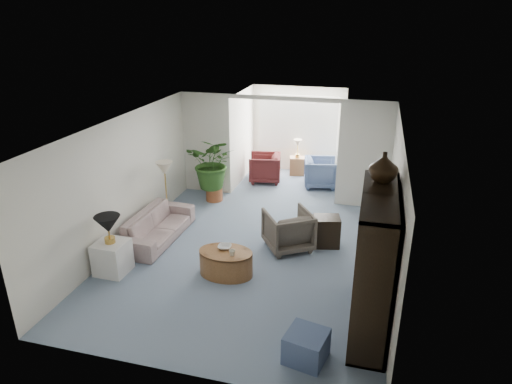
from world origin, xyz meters
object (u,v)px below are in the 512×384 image
(floor_lamp, at_px, (164,168))
(coffee_table, at_px, (226,263))
(table_lamp, at_px, (108,224))
(plant_pot, at_px, (214,194))
(cabinet_urn, at_px, (384,167))
(sunroom_chair_blue, at_px, (321,173))
(end_table, at_px, (112,257))
(sunroom_table, at_px, (297,166))
(coffee_cup, at_px, (232,253))
(coffee_bowl, at_px, (225,247))
(wingback_chair, at_px, (288,230))
(side_table_dark, at_px, (326,231))
(entertainment_cabinet, at_px, (374,263))
(ottoman, at_px, (306,346))
(framed_picture, at_px, (395,188))
(sunroom_chair_maroon, at_px, (265,168))
(sofa, at_px, (158,226))

(floor_lamp, height_order, coffee_table, floor_lamp)
(table_lamp, distance_m, plant_pot, 3.68)
(cabinet_urn, relative_size, sunroom_chair_blue, 0.51)
(end_table, relative_size, table_lamp, 1.33)
(plant_pot, distance_m, sunroom_table, 2.86)
(floor_lamp, xyz_separation_m, coffee_cup, (2.02, -1.76, -0.75))
(coffee_bowl, distance_m, sunroom_chair_blue, 4.74)
(floor_lamp, xyz_separation_m, sunroom_table, (2.16, 3.81, -1.00))
(cabinet_urn, bearing_deg, wingback_chair, 136.87)
(side_table_dark, xyz_separation_m, cabinet_urn, (0.89, -1.79, 1.99))
(sunroom_chair_blue, bearing_deg, sunroom_table, 34.22)
(plant_pot, bearing_deg, entertainment_cabinet, -45.72)
(floor_lamp, xyz_separation_m, ottoman, (3.55, -3.36, -1.05))
(table_lamp, bearing_deg, wingback_chair, 30.55)
(coffee_bowl, relative_size, ottoman, 0.46)
(table_lamp, bearing_deg, framed_picture, 11.79)
(coffee_table, relative_size, side_table_dark, 1.58)
(plant_pot, bearing_deg, coffee_bowl, -66.87)
(ottoman, bearing_deg, table_lamp, 160.74)
(side_table_dark, distance_m, entertainment_cabinet, 2.56)
(ottoman, bearing_deg, sunroom_chair_maroon, 108.49)
(floor_lamp, bearing_deg, sunroom_chair_blue, 46.47)
(side_table_dark, bearing_deg, table_lamp, -150.84)
(sofa, bearing_deg, sunroom_table, -22.57)
(table_lamp, relative_size, sunroom_chair_blue, 0.53)
(cabinet_urn, xyz_separation_m, plant_pot, (-3.78, 3.37, -2.13))
(plant_pot, height_order, sunroom_chair_blue, sunroom_chair_blue)
(floor_lamp, bearing_deg, ottoman, -43.42)
(table_lamp, distance_m, side_table_dark, 4.06)
(floor_lamp, bearing_deg, sunroom_table, 60.49)
(coffee_cup, height_order, sunroom_chair_blue, sunroom_chair_blue)
(coffee_table, bearing_deg, sunroom_table, 87.05)
(side_table_dark, relative_size, ottoman, 1.18)
(end_table, height_order, coffee_table, end_table)
(framed_picture, height_order, sunroom_chair_blue, framed_picture)
(sunroom_chair_maroon, bearing_deg, coffee_table, -5.10)
(end_table, height_order, floor_lamp, floor_lamp)
(sunroom_table, bearing_deg, ottoman, -78.98)
(table_lamp, xyz_separation_m, coffee_bowl, (1.89, 0.54, -0.45))
(end_table, distance_m, coffee_cup, 2.13)
(side_table_dark, bearing_deg, coffee_bowl, -138.67)
(framed_picture, distance_m, floor_lamp, 4.71)
(coffee_table, bearing_deg, table_lamp, -167.26)
(framed_picture, bearing_deg, sunroom_chair_maroon, 126.90)
(floor_lamp, bearing_deg, wingback_chair, -9.16)
(framed_picture, distance_m, sunroom_table, 5.68)
(sofa, bearing_deg, coffee_bowl, -114.15)
(coffee_table, xyz_separation_m, plant_pot, (-1.33, 3.10, -0.07))
(wingback_chair, relative_size, entertainment_cabinet, 0.41)
(floor_lamp, xyz_separation_m, sunroom_chair_maroon, (1.41, 3.06, -0.87))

